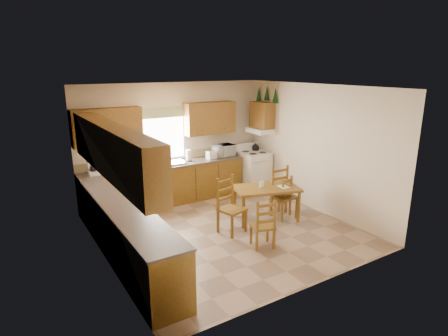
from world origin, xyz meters
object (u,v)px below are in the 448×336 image
microwave (224,151)px  dining_table (266,203)px  chair_near_right (281,196)px  stove (254,172)px  chair_far_right (285,193)px  chair_near_left (263,223)px  chair_far_left (232,206)px

microwave → dining_table: size_ratio=0.37×
chair_near_right → stove: bearing=-122.5°
chair_near_right → chair_far_right: (0.00, -0.11, 0.09)m
chair_near_left → stove: bearing=-107.0°
microwave → chair_near_left: bearing=-111.4°
stove → chair_near_left: stove is taller
chair_far_left → chair_near_right: bearing=-7.1°
dining_table → chair_near_left: 1.23m
stove → dining_table: (-0.88, -1.64, -0.14)m
dining_table → chair_far_right: chair_far_right is taller
chair_far_left → microwave: bearing=48.3°
chair_near_left → chair_far_right: (1.18, 0.81, 0.08)m
stove → microwave: bearing=160.7°
chair_near_left → chair_far_right: bearing=-129.3°
stove → chair_far_right: size_ratio=0.93×
stove → chair_near_right: 1.72m
chair_near_left → chair_far_left: 0.78m
dining_table → chair_far_right: (0.38, -0.12, 0.18)m
chair_far_left → dining_table: bearing=-4.0°
chair_near_right → chair_far_left: (-1.31, -0.16, 0.10)m
dining_table → chair_far_left: chair_far_left is taller
dining_table → chair_far_right: size_ratio=1.23×
chair_near_left → chair_near_right: (1.18, 0.92, -0.01)m
chair_near_right → chair_far_left: chair_far_left is taller
stove → dining_table: 1.86m
microwave → stove: bearing=-23.2°
microwave → dining_table: 2.04m
stove → microwave: 0.96m
microwave → dining_table: microwave is taller
stove → microwave: size_ratio=2.06×
chair_near_left → chair_far_left: chair_far_left is taller
microwave → chair_far_right: bearing=-86.4°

